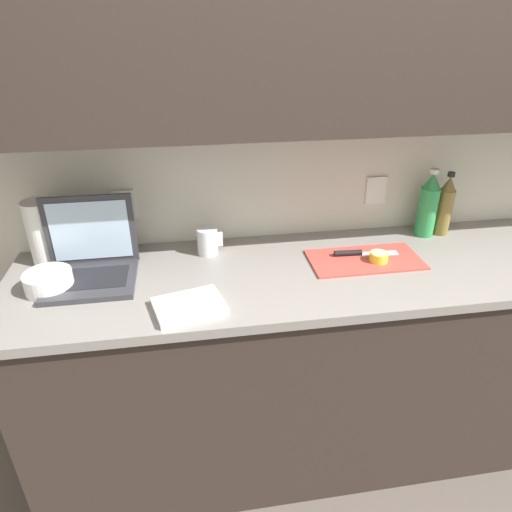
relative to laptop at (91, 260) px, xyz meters
The scene contains 13 objects.
ground_plane 1.36m from the laptop, ahead, with size 12.00×12.00×0.00m, color #564C47.
wall_back 1.09m from the laptop, 10.21° to the left, with size 5.20×0.38×2.60m.
counter_unit 1.08m from the laptop, ahead, with size 2.49×0.63×0.94m.
laptop is the anchor object (origin of this frame).
cutting_board 1.03m from the laptop, ahead, with size 0.43×0.22×0.01m, color #D1473D.
knife 1.00m from the laptop, ahead, with size 0.26×0.04×0.02m.
lemon_half_cut 1.07m from the laptop, ahead, with size 0.07×0.07×0.04m.
bottle_green_soda 1.45m from the laptop, ahead, with size 0.07×0.07×0.28m.
bottle_oil_tall 1.37m from the laptop, ahead, with size 0.08×0.08×0.29m.
measuring_cup 0.44m from the laptop, 14.92° to the left, with size 0.10×0.08×0.11m.
bowl_white 0.16m from the laptop, 150.85° to the right, with size 0.16×0.16×0.07m.
paper_towel_roll 0.24m from the laptop, 142.78° to the left, with size 0.12×0.12×0.25m.
dish_towel 0.44m from the laptop, 38.80° to the right, with size 0.22×0.16×0.02m, color white.
Camera 1 is at (-0.56, -1.44, 1.78)m, focal length 32.00 mm.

